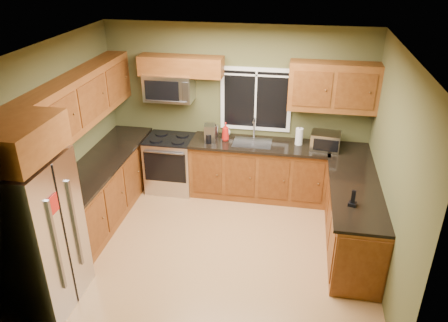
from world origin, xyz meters
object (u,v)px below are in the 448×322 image
(microwave, at_px, (169,87))
(soap_bottle_a, at_px, (225,132))
(range, at_px, (171,163))
(paper_towel_roll, at_px, (299,136))
(toaster_oven, at_px, (325,141))
(refrigerator, at_px, (35,235))
(cordless_phone, at_px, (353,201))
(coffee_maker, at_px, (210,134))
(kettle, at_px, (214,130))
(soap_bottle_c, at_px, (227,131))

(microwave, bearing_deg, soap_bottle_a, -6.27)
(range, height_order, paper_towel_roll, paper_towel_roll)
(range, distance_m, toaster_oven, 2.53)
(refrigerator, relative_size, cordless_phone, 8.80)
(coffee_maker, bearing_deg, toaster_oven, 0.71)
(kettle, bearing_deg, range, -167.97)
(range, relative_size, soap_bottle_a, 3.16)
(range, height_order, coffee_maker, coffee_maker)
(refrigerator, xyz_separation_m, microwave, (0.69, 2.91, 0.83))
(soap_bottle_a, bearing_deg, microwave, 173.73)
(soap_bottle_a, bearing_deg, soap_bottle_c, 94.71)
(range, xyz_separation_m, soap_bottle_a, (0.92, 0.04, 0.62))
(range, distance_m, cordless_phone, 3.22)
(coffee_maker, relative_size, kettle, 1.15)
(refrigerator, relative_size, toaster_oven, 3.92)
(range, bearing_deg, cordless_phone, -30.40)
(range, distance_m, kettle, 0.93)
(coffee_maker, bearing_deg, refrigerator, -116.72)
(coffee_maker, bearing_deg, paper_towel_roll, 5.51)
(refrigerator, distance_m, cordless_phone, 3.62)
(soap_bottle_a, bearing_deg, toaster_oven, -2.49)
(toaster_oven, bearing_deg, coffee_maker, -179.29)
(soap_bottle_a, distance_m, cordless_phone, 2.46)
(paper_towel_roll, xyz_separation_m, soap_bottle_c, (-1.17, 0.15, -0.05))
(kettle, height_order, soap_bottle_c, kettle)
(range, bearing_deg, coffee_maker, -4.54)
(kettle, distance_m, paper_towel_roll, 1.36)
(soap_bottle_c, bearing_deg, refrigerator, -117.91)
(toaster_oven, height_order, coffee_maker, coffee_maker)
(soap_bottle_a, bearing_deg, paper_towel_roll, 2.22)
(range, relative_size, coffee_maker, 3.41)
(toaster_oven, bearing_deg, microwave, 176.10)
(kettle, distance_m, cordless_phone, 2.69)
(soap_bottle_c, relative_size, cordless_phone, 0.78)
(refrigerator, height_order, soap_bottle_a, refrigerator)
(kettle, xyz_separation_m, cordless_phone, (2.03, -1.76, -0.05))
(kettle, bearing_deg, soap_bottle_c, 22.61)
(refrigerator, bearing_deg, range, 76.03)
(coffee_maker, relative_size, soap_bottle_c, 1.72)
(kettle, relative_size, soap_bottle_a, 0.80)
(toaster_oven, xyz_separation_m, soap_bottle_c, (-1.56, 0.26, -0.05))
(range, bearing_deg, refrigerator, -103.97)
(paper_towel_roll, xyz_separation_m, soap_bottle_a, (-1.15, -0.04, 0.01))
(soap_bottle_c, bearing_deg, coffee_maker, -128.05)
(soap_bottle_a, bearing_deg, range, -177.78)
(paper_towel_roll, relative_size, soap_bottle_c, 1.84)
(range, relative_size, microwave, 1.23)
(paper_towel_roll, bearing_deg, soap_bottle_c, 172.64)
(coffee_maker, xyz_separation_m, paper_towel_roll, (1.39, 0.13, 0.01))
(toaster_oven, height_order, soap_bottle_c, toaster_oven)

